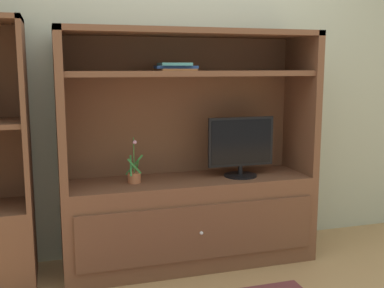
% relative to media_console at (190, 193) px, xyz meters
% --- Properties ---
extents(ground_plane, '(8.00, 8.00, 0.00)m').
position_rel_media_console_xyz_m(ground_plane, '(0.00, -0.41, -0.50)').
color(ground_plane, tan).
extents(painted_rear_wall, '(6.00, 0.10, 2.80)m').
position_rel_media_console_xyz_m(painted_rear_wall, '(0.00, 0.34, 0.90)').
color(painted_rear_wall, '#ADB29E').
rests_on(painted_rear_wall, ground_plane).
extents(media_console, '(1.74, 0.51, 1.61)m').
position_rel_media_console_xyz_m(media_console, '(0.00, 0.00, 0.00)').
color(media_console, brown).
rests_on(media_console, ground_plane).
extents(tv_monitor, '(0.48, 0.23, 0.42)m').
position_rel_media_console_xyz_m(tv_monitor, '(0.36, -0.05, 0.32)').
color(tv_monitor, black).
rests_on(tv_monitor, media_console).
extents(potted_plant, '(0.12, 0.12, 0.30)m').
position_rel_media_console_xyz_m(potted_plant, '(-0.39, -0.02, 0.15)').
color(potted_plant, '#B26642').
rests_on(potted_plant, media_console).
extents(magazine_stack, '(0.29, 0.35, 0.05)m').
position_rel_media_console_xyz_m(magazine_stack, '(-0.11, -0.01, 0.87)').
color(magazine_stack, '#A56638').
rests_on(magazine_stack, media_console).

